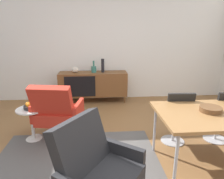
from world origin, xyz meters
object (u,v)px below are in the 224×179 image
dining_chair_back_left (176,115)px  side_table_round (32,120)px  wooden_bowl_on_table (211,109)px  armchair_black_shell (97,171)px  lounge_chair_red (57,112)px  dining_table (224,115)px  vase_ceramic_small (103,66)px  vase_cobalt (75,70)px  sideboard (93,84)px  fruit_bowl (30,106)px  vase_sculptural_dark (94,69)px  dining_chair_back_right (222,114)px

dining_chair_back_left → side_table_round: size_ratio=1.65×
wooden_bowl_on_table → armchair_black_shell: 1.55m
armchair_black_shell → side_table_round: 1.79m
lounge_chair_red → dining_table: bearing=-21.5°
vase_ceramic_small → armchair_black_shell: (-0.17, -3.20, -0.41)m
vase_ceramic_small → lounge_chair_red: 1.96m
vase_cobalt → lounge_chair_red: size_ratio=0.16×
sideboard → side_table_round: 1.97m
dining_chair_back_left → side_table_round: 2.22m
vase_ceramic_small → side_table_round: (-1.18, -1.73, -0.56)m
vase_ceramic_small → armchair_black_shell: vase_ceramic_small is taller
vase_ceramic_small → fruit_bowl: bearing=-124.3°
vase_cobalt → vase_sculptural_dark: vase_sculptural_dark is taller
sideboard → wooden_bowl_on_table: 2.96m
dining_chair_back_right → dining_chair_back_left: 0.71m
dining_chair_back_left → lounge_chair_red: lounge_chair_red is taller
side_table_round → sideboard: bearing=61.4°
vase_ceramic_small → lounge_chair_red: vase_ceramic_small is taller
sideboard → vase_ceramic_small: size_ratio=5.05×
lounge_chair_red → armchair_black_shell: size_ratio=1.00×
wooden_bowl_on_table → armchair_black_shell: bearing=-155.3°
sideboard → dining_table: (1.61, -2.60, 0.26)m
wooden_bowl_on_table → dining_chair_back_left: 0.63m
side_table_round → fruit_bowl: bearing=126.4°
sideboard → armchair_black_shell: bearing=-88.8°
vase_ceramic_small → dining_chair_back_right: vase_ceramic_small is taller
sideboard → dining_chair_back_left: size_ratio=1.87×
fruit_bowl → side_table_round: bearing=-53.6°
vase_ceramic_small → dining_chair_back_right: size_ratio=0.37×
dining_chair_back_left → lounge_chair_red: bearing=170.9°
dining_table → dining_chair_back_left: 0.70m
vase_cobalt → dining_table: (2.02, -2.60, -0.09)m
vase_cobalt → fruit_bowl: (-0.53, -1.73, -0.22)m
armchair_black_shell → vase_cobalt: bearing=98.5°
wooden_bowl_on_table → fruit_bowl: 2.54m
dining_table → armchair_black_shell: (-1.54, -0.60, -0.23)m
armchair_black_shell → sideboard: bearing=91.2°
dining_chair_back_left → fruit_bowl: (-2.20, 0.31, 0.09)m
sideboard → dining_chair_back_right: dining_chair_back_right is taller
vase_cobalt → side_table_round: vase_cobalt is taller
lounge_chair_red → fruit_bowl: lounge_chair_red is taller
sideboard → wooden_bowl_on_table: wooden_bowl_on_table is taller
wooden_bowl_on_table → dining_chair_back_left: (-0.19, 0.52, -0.30)m
lounge_chair_red → armchair_black_shell: 1.57m
vase_sculptural_dark → lounge_chair_red: 1.87m
dining_table → lounge_chair_red: 2.32m
dining_chair_back_left → fruit_bowl: 2.22m
vase_ceramic_small → dining_chair_back_right: (1.72, -2.04, -0.41)m
vase_sculptural_dark → dining_chair_back_left: vase_sculptural_dark is taller
vase_ceramic_small → lounge_chair_red: bearing=-114.1°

